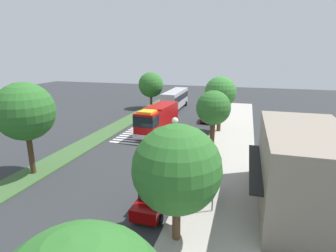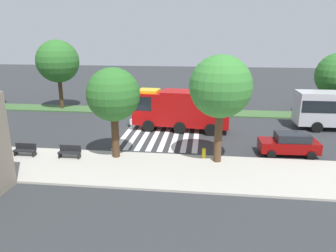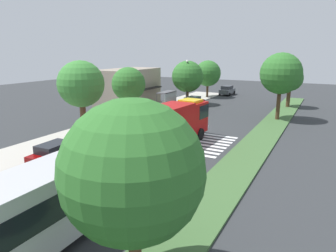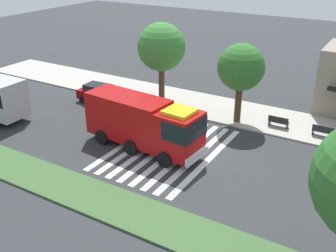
{
  "view_description": "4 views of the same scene",
  "coord_description": "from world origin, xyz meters",
  "px_view_note": "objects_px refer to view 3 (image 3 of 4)",
  "views": [
    {
      "loc": [
        28.12,
        10.15,
        10.35
      ],
      "look_at": [
        -3.63,
        0.92,
        1.41
      ],
      "focal_mm": 28.82,
      "sensor_mm": 36.0,
      "label": 1
    },
    {
      "loc": [
        -6.7,
        27.54,
        8.74
      ],
      "look_at": [
        -3.62,
        1.99,
        1.12
      ],
      "focal_mm": 33.43,
      "sensor_mm": 36.0,
      "label": 2
    },
    {
      "loc": [
        -28.16,
        -12.71,
        8.27
      ],
      "look_at": [
        -2.5,
        0.89,
        1.12
      ],
      "focal_mm": 32.67,
      "sensor_mm": 36.0,
      "label": 3
    },
    {
      "loc": [
        10.01,
        -21.73,
        13.54
      ],
      "look_at": [
        -3.69,
        1.3,
        1.13
      ],
      "focal_mm": 42.51,
      "sensor_mm": 36.0,
      "label": 4
    }
  ],
  "objects_px": {
    "parked_car_east": "(227,90)",
    "median_tree_center": "(290,79)",
    "median_tree_far_west": "(133,172)",
    "bus_stop_shelter": "(169,97)",
    "sidewalk_tree_far_east": "(208,73)",
    "parked_car_mid": "(193,103)",
    "sidewalk_tree_west": "(129,85)",
    "fire_hydrant": "(96,135)",
    "parked_car_west": "(56,153)",
    "street_lamp": "(187,79)",
    "bench_west_of_shelter": "(141,115)",
    "fire_truck": "(175,122)",
    "median_tree_west": "(281,74)",
    "bench_near_shelter": "(155,110)",
    "transit_bus": "(33,208)",
    "sidewalk_tree_far_west": "(81,85)",
    "sidewalk_tree_east": "(188,77)"
  },
  "relations": [
    {
      "from": "fire_truck",
      "to": "median_tree_far_west",
      "type": "height_order",
      "value": "median_tree_far_west"
    },
    {
      "from": "parked_car_east",
      "to": "bus_stop_shelter",
      "type": "height_order",
      "value": "bus_stop_shelter"
    },
    {
      "from": "sidewalk_tree_far_east",
      "to": "parked_car_mid",
      "type": "bearing_deg",
      "value": -169.28
    },
    {
      "from": "transit_bus",
      "to": "sidewalk_tree_west",
      "type": "distance_m",
      "value": 22.72
    },
    {
      "from": "parked_car_east",
      "to": "median_tree_west",
      "type": "distance_m",
      "value": 22.8
    },
    {
      "from": "median_tree_west",
      "to": "bus_stop_shelter",
      "type": "bearing_deg",
      "value": 90.42
    },
    {
      "from": "parked_car_east",
      "to": "median_tree_center",
      "type": "xyz_separation_m",
      "value": [
        -9.03,
        -12.13,
        3.4
      ]
    },
    {
      "from": "sidewalk_tree_far_west",
      "to": "median_tree_far_west",
      "type": "distance_m",
      "value": 19.31
    },
    {
      "from": "parked_car_mid",
      "to": "fire_hydrant",
      "type": "distance_m",
      "value": 19.34
    },
    {
      "from": "fire_truck",
      "to": "parked_car_west",
      "type": "height_order",
      "value": "fire_truck"
    },
    {
      "from": "fire_truck",
      "to": "bus_stop_shelter",
      "type": "distance_m",
      "value": 16.74
    },
    {
      "from": "parked_car_east",
      "to": "fire_hydrant",
      "type": "height_order",
      "value": "parked_car_east"
    },
    {
      "from": "bench_west_of_shelter",
      "to": "fire_hydrant",
      "type": "distance_m",
      "value": 9.66
    },
    {
      "from": "bus_stop_shelter",
      "to": "fire_hydrant",
      "type": "relative_size",
      "value": 5.0
    },
    {
      "from": "parked_car_west",
      "to": "bench_near_shelter",
      "type": "xyz_separation_m",
      "value": [
        19.31,
        2.81,
        -0.29
      ]
    },
    {
      "from": "street_lamp",
      "to": "median_tree_center",
      "type": "distance_m",
      "value": 15.11
    },
    {
      "from": "fire_truck",
      "to": "bus_stop_shelter",
      "type": "xyz_separation_m",
      "value": [
        14.52,
        8.32,
        -0.22
      ]
    },
    {
      "from": "parked_car_east",
      "to": "bench_near_shelter",
      "type": "relative_size",
      "value": 2.8
    },
    {
      "from": "transit_bus",
      "to": "sidewalk_tree_far_west",
      "type": "bearing_deg",
      "value": -144.53
    },
    {
      "from": "transit_bus",
      "to": "bus_stop_shelter",
      "type": "distance_m",
      "value": 32.75
    },
    {
      "from": "bench_near_shelter",
      "to": "street_lamp",
      "type": "bearing_deg",
      "value": -7.27
    },
    {
      "from": "sidewalk_tree_west",
      "to": "fire_hydrant",
      "type": "relative_size",
      "value": 9.2
    },
    {
      "from": "median_tree_far_west",
      "to": "street_lamp",
      "type": "bearing_deg",
      "value": 21.82
    },
    {
      "from": "median_tree_far_west",
      "to": "median_tree_center",
      "type": "relative_size",
      "value": 1.11
    },
    {
      "from": "median_tree_center",
      "to": "sidewalk_tree_far_east",
      "type": "bearing_deg",
      "value": 74.14
    },
    {
      "from": "sidewalk_tree_west",
      "to": "sidewalk_tree_far_east",
      "type": "xyz_separation_m",
      "value": [
        24.54,
        0.0,
        -0.32
      ]
    },
    {
      "from": "bus_stop_shelter",
      "to": "median_tree_center",
      "type": "xyz_separation_m",
      "value": [
        9.79,
        -14.97,
        2.42
      ]
    },
    {
      "from": "parked_car_west",
      "to": "parked_car_mid",
      "type": "xyz_separation_m",
      "value": [
        25.55,
        0.0,
        0.04
      ]
    },
    {
      "from": "sidewalk_tree_far_west",
      "to": "parked_car_mid",
      "type": "bearing_deg",
      "value": -6.22
    },
    {
      "from": "street_lamp",
      "to": "fire_hydrant",
      "type": "distance_m",
      "value": 21.26
    },
    {
      "from": "bus_stop_shelter",
      "to": "median_tree_far_west",
      "type": "bearing_deg",
      "value": -154.12
    },
    {
      "from": "sidewalk_tree_far_west",
      "to": "median_tree_center",
      "type": "distance_m",
      "value": 31.24
    },
    {
      "from": "sidewalk_tree_far_west",
      "to": "fire_hydrant",
      "type": "height_order",
      "value": "sidewalk_tree_far_west"
    },
    {
      "from": "bench_west_of_shelter",
      "to": "median_tree_center",
      "type": "xyz_separation_m",
      "value": [
        17.21,
        -14.94,
        3.71
      ]
    },
    {
      "from": "parked_car_west",
      "to": "sidewalk_tree_east",
      "type": "xyz_separation_m",
      "value": [
        28.34,
        2.2,
        3.53
      ]
    },
    {
      "from": "street_lamp",
      "to": "sidewalk_tree_far_west",
      "type": "bearing_deg",
      "value": 178.95
    },
    {
      "from": "parked_car_west",
      "to": "parked_car_mid",
      "type": "height_order",
      "value": "parked_car_mid"
    },
    {
      "from": "parked_car_west",
      "to": "median_tree_center",
      "type": "distance_m",
      "value": 35.41
    },
    {
      "from": "parked_car_mid",
      "to": "sidewalk_tree_far_east",
      "type": "distance_m",
      "value": 12.31
    },
    {
      "from": "sidewalk_tree_far_west",
      "to": "median_tree_center",
      "type": "bearing_deg",
      "value": -27.33
    },
    {
      "from": "bench_west_of_shelter",
      "to": "median_tree_west",
      "type": "relative_size",
      "value": 0.2
    },
    {
      "from": "parked_car_mid",
      "to": "median_tree_far_west",
      "type": "bearing_deg",
      "value": -159.04
    },
    {
      "from": "fire_truck",
      "to": "fire_hydrant",
      "type": "bearing_deg",
      "value": 114.04
    },
    {
      "from": "fire_truck",
      "to": "parked_car_east",
      "type": "distance_m",
      "value": 33.81
    },
    {
      "from": "transit_bus",
      "to": "bus_stop_shelter",
      "type": "bearing_deg",
      "value": -162.39
    },
    {
      "from": "median_tree_far_west",
      "to": "bus_stop_shelter",
      "type": "bearing_deg",
      "value": 25.88
    },
    {
      "from": "bench_west_of_shelter",
      "to": "fire_hydrant",
      "type": "bearing_deg",
      "value": -173.39
    },
    {
      "from": "bus_stop_shelter",
      "to": "median_tree_center",
      "type": "bearing_deg",
      "value": -56.81
    },
    {
      "from": "sidewalk_tree_far_east",
      "to": "median_tree_west",
      "type": "height_order",
      "value": "median_tree_west"
    },
    {
      "from": "fire_truck",
      "to": "parked_car_west",
      "type": "distance_m",
      "value": 10.42
    }
  ]
}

